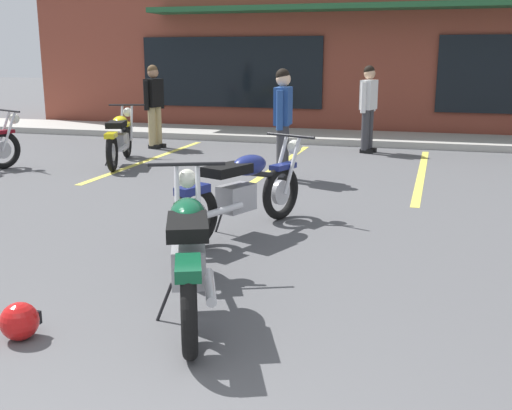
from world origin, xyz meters
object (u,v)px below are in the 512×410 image
person_in_black_shirt (368,104)px  motorcycle_green_cafe_racer (243,190)px  person_by_back_row (283,117)px  helmet_on_pavement (20,321)px  person_in_shorts_foreground (154,101)px  motorcycle_orange_scrambler (120,138)px  motorcycle_foreground_classic (189,251)px

person_in_black_shirt → motorcycle_green_cafe_racer: bearing=-95.8°
person_by_back_row → helmet_on_pavement: person_by_back_row is taller
motorcycle_green_cafe_racer → person_by_back_row: size_ratio=1.20×
person_in_black_shirt → person_in_shorts_foreground: (-4.24, -0.62, 0.00)m
helmet_on_pavement → motorcycle_green_cafe_racer: bearing=77.4°
person_in_shorts_foreground → helmet_on_pavement: bearing=-70.4°
person_in_black_shirt → person_by_back_row: (-0.92, -3.10, 0.00)m
person_in_black_shirt → motorcycle_orange_scrambler: bearing=-147.4°
person_by_back_row → motorcycle_orange_scrambler: bearing=170.0°
person_in_shorts_foreground → person_by_back_row: size_ratio=1.00×
motorcycle_foreground_classic → person_by_back_row: (-0.56, 5.08, 0.49)m
person_in_black_shirt → person_in_shorts_foreground: same height
motorcycle_orange_scrambler → person_in_shorts_foreground: size_ratio=1.22×
motorcycle_orange_scrambler → helmet_on_pavement: bearing=-67.0°
person_in_black_shirt → person_by_back_row: same height
motorcycle_foreground_classic → motorcycle_green_cafe_racer: (-0.26, 2.11, 0.00)m
motorcycle_orange_scrambler → person_by_back_row: bearing=-10.0°
motorcycle_foreground_classic → helmet_on_pavement: size_ratio=7.67×
person_by_back_row → person_in_black_shirt: bearing=73.4°
person_in_shorts_foreground → motorcycle_orange_scrambler: bearing=-82.7°
motorcycle_foreground_classic → person_in_shorts_foreground: 8.50m
motorcycle_green_cafe_racer → motorcycle_foreground_classic: bearing=-83.1°
motorcycle_orange_scrambler → person_by_back_row: size_ratio=1.22×
motorcycle_green_cafe_racer → person_by_back_row: bearing=95.9°
motorcycle_foreground_classic → motorcycle_orange_scrambler: 6.69m
motorcycle_orange_scrambler → person_by_back_row: (3.07, -0.54, 0.49)m
motorcycle_foreground_classic → motorcycle_green_cafe_racer: bearing=96.9°
motorcycle_foreground_classic → person_in_black_shirt: 8.20m
person_by_back_row → helmet_on_pavement: 5.93m
motorcycle_green_cafe_racer → motorcycle_orange_scrambler: size_ratio=0.98×
motorcycle_foreground_classic → person_in_black_shirt: (0.36, 8.17, 0.49)m
motorcycle_green_cafe_racer → helmet_on_pavement: motorcycle_green_cafe_racer is taller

